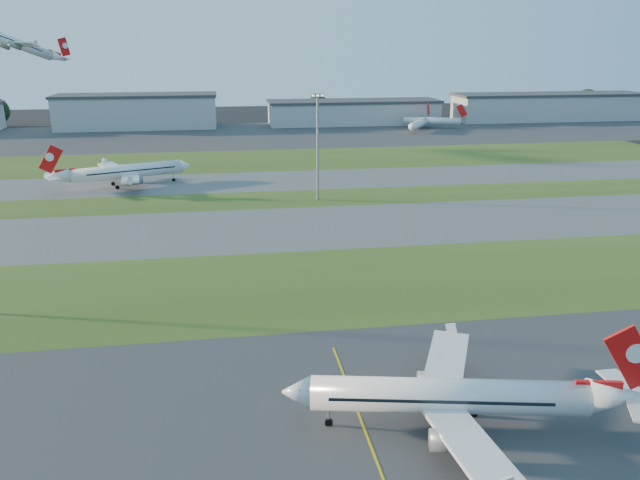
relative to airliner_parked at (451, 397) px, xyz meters
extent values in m
cube|color=#2F4316|center=(-13.48, 41.00, -3.71)|extent=(300.00, 34.00, 0.01)
cube|color=#515154|center=(-13.48, 74.00, -3.71)|extent=(300.00, 32.00, 0.01)
cube|color=#2F4316|center=(-13.48, 99.00, -3.71)|extent=(300.00, 18.00, 0.01)
cube|color=#515154|center=(-13.48, 121.00, -3.71)|extent=(300.00, 26.00, 0.01)
cube|color=#2F4316|center=(-13.48, 154.00, -3.71)|extent=(300.00, 40.00, 0.01)
cube|color=#333335|center=(-13.48, 214.00, -3.71)|extent=(400.00, 80.00, 0.01)
cylinder|color=silver|center=(-0.32, 0.07, 0.10)|extent=(27.46, 8.82, 3.46)
cube|color=red|center=(16.63, -3.37, 4.75)|extent=(5.85, 1.49, 6.89)
cube|color=silver|center=(-0.88, -7.25, -0.35)|extent=(4.70, 13.82, 1.41)
cube|color=silver|center=(2.02, 7.02, -0.35)|extent=(9.57, 14.09, 1.41)
cylinder|color=gray|center=(-1.82, -5.02, -1.35)|extent=(4.16, 2.81, 2.09)
cylinder|color=gray|center=(0.28, 5.33, -1.35)|extent=(4.16, 2.81, 2.09)
cylinder|color=silver|center=(-47.10, 120.51, 0.38)|extent=(28.69, 13.94, 3.71)
cube|color=red|center=(-64.43, 113.88, 5.36)|extent=(6.04, 2.58, 7.39)
cube|color=silver|center=(-50.80, 127.46, -0.11)|extent=(11.99, 14.52, 1.51)
cube|color=silver|center=(-45.22, 112.86, -0.11)|extent=(6.13, 15.07, 1.51)
cylinder|color=gray|center=(-48.67, 125.97, -1.18)|extent=(4.63, 3.56, 2.25)
cylinder|color=gray|center=(-44.62, 115.39, -1.18)|extent=(4.63, 3.56, 2.25)
cylinder|color=silver|center=(-93.48, 194.89, 33.84)|extent=(25.25, 19.64, 3.62)
cube|color=red|center=(-78.83, 205.47, 38.69)|extent=(5.20, 3.88, 7.20)
cube|color=silver|center=(-88.25, 189.28, 33.36)|extent=(13.67, 12.47, 1.47)
cube|color=silver|center=(-97.17, 201.61, 33.36)|extent=(9.28, 14.84, 1.47)
cylinder|color=gray|center=(-90.63, 190.14, 32.32)|extent=(4.52, 4.11, 2.19)
cylinder|color=gray|center=(-97.10, 199.08, 32.32)|extent=(4.52, 4.11, 2.19)
cylinder|color=silver|center=(65.64, 215.71, -0.52)|extent=(16.92, 23.50, 3.20)
cube|color=red|center=(72.76, 226.59, 4.28)|extent=(3.09, 4.49, 6.16)
cylinder|color=silver|center=(73.54, 223.16, -0.52)|extent=(25.68, 11.24, 3.20)
cube|color=red|center=(85.87, 219.06, 4.28)|extent=(5.01, 1.92, 6.16)
cylinder|color=gray|center=(1.52, 97.00, 8.78)|extent=(0.60, 0.60, 25.00)
cube|color=gray|center=(1.52, 97.00, 21.68)|extent=(3.20, 0.50, 0.80)
cube|color=#FFF2CC|center=(1.52, 97.00, 21.68)|extent=(2.80, 0.70, 0.35)
cube|color=#9B9EA3|center=(-58.48, 244.00, 3.28)|extent=(70.00, 22.00, 14.00)
cube|color=#383A3F|center=(-58.48, 244.00, 10.88)|extent=(71.40, 23.00, 1.20)
cube|color=#9B9EA3|center=(41.52, 244.00, 1.28)|extent=(80.00, 22.00, 10.00)
cube|color=#383A3F|center=(41.52, 244.00, 6.88)|extent=(81.60, 23.00, 1.20)
cube|color=#9B9EA3|center=(141.52, 244.00, 2.28)|extent=(95.00, 22.00, 12.00)
cube|color=#383A3F|center=(141.52, 244.00, 8.88)|extent=(96.90, 23.00, 1.20)
cylinder|color=black|center=(-33.48, 255.00, -1.92)|extent=(1.00, 1.00, 3.60)
sphere|color=black|center=(-33.48, 255.00, 2.13)|extent=(9.90, 9.90, 9.90)
cylinder|color=black|center=(26.52, 258.00, -1.62)|extent=(1.00, 1.00, 4.20)
sphere|color=black|center=(26.52, 258.00, 3.11)|extent=(11.55, 11.55, 11.55)
cylinder|color=black|center=(101.52, 256.00, -1.82)|extent=(1.00, 1.00, 3.80)
sphere|color=black|center=(101.52, 256.00, 2.46)|extent=(10.45, 10.45, 10.45)
cylinder|color=black|center=(171.52, 260.00, -1.42)|extent=(1.00, 1.00, 4.60)
sphere|color=black|center=(171.52, 260.00, 3.76)|extent=(12.65, 12.65, 12.65)
camera|label=1|loc=(-21.36, -51.64, 33.66)|focal=35.00mm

